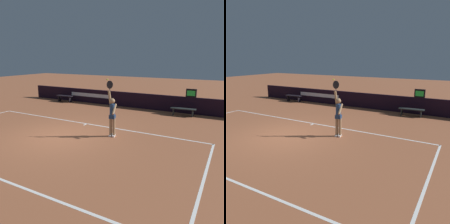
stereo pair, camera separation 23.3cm
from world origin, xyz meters
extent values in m
plane|color=#9C5737|center=(0.00, 0.00, 0.00)|extent=(60.00, 60.00, 0.00)
cube|color=white|center=(0.00, 2.11, 0.00)|extent=(12.10, 0.09, 0.00)
cube|color=white|center=(6.05, -0.76, 0.00)|extent=(0.09, 5.81, 0.00)
cube|color=white|center=(0.00, 1.96, 0.00)|extent=(0.09, 0.30, 0.00)
cube|color=black|center=(0.00, 6.89, 0.51)|extent=(16.58, 0.16, 1.02)
cube|color=silver|center=(-2.94, 6.81, 0.59)|extent=(3.44, 0.01, 0.26)
cube|color=black|center=(4.29, 6.89, 1.27)|extent=(0.60, 0.16, 0.50)
cube|color=#33E54C|center=(4.29, 6.81, 1.27)|extent=(0.47, 0.01, 0.31)
cylinder|color=#A37C55|center=(2.14, 1.06, 0.42)|extent=(0.12, 0.12, 0.84)
cylinder|color=#A37C55|center=(1.99, 1.04, 0.42)|extent=(0.12, 0.12, 0.84)
cube|color=white|center=(2.14, 1.04, 0.04)|extent=(0.14, 0.25, 0.07)
cube|color=white|center=(1.99, 1.02, 0.04)|extent=(0.14, 0.25, 0.07)
cylinder|color=navy|center=(2.06, 1.05, 1.14)|extent=(0.22, 0.22, 0.60)
cube|color=navy|center=(2.06, 1.05, 0.88)|extent=(0.28, 0.25, 0.16)
sphere|color=#A37C55|center=(2.06, 1.05, 1.57)|extent=(0.22, 0.22, 0.22)
cylinder|color=#A37C55|center=(1.95, 1.03, 1.72)|extent=(0.19, 0.12, 0.57)
cylinder|color=#A37C55|center=(2.18, 1.01, 1.24)|extent=(0.17, 0.44, 0.43)
ellipsoid|color=black|center=(1.95, 1.03, 2.25)|extent=(0.32, 0.08, 0.37)
cylinder|color=black|center=(1.95, 1.03, 2.06)|extent=(0.03, 0.03, 0.18)
sphere|color=#C8E431|center=(1.83, 1.04, 2.45)|extent=(0.07, 0.07, 0.07)
cube|color=black|center=(-4.90, 6.24, 0.47)|extent=(1.35, 0.45, 0.05)
cube|color=black|center=(-5.41, 6.21, 0.23)|extent=(0.08, 0.32, 0.47)
cube|color=black|center=(-4.39, 6.28, 0.23)|extent=(0.08, 0.32, 0.47)
cube|color=#212727|center=(4.03, 6.17, 0.42)|extent=(1.45, 0.45, 0.05)
cube|color=#212727|center=(3.48, 6.14, 0.21)|extent=(0.08, 0.32, 0.42)
cube|color=#212727|center=(4.57, 6.20, 0.21)|extent=(0.08, 0.32, 0.42)
camera|label=1|loc=(6.52, -7.22, 3.36)|focal=36.43mm
camera|label=2|loc=(6.72, -7.10, 3.36)|focal=36.43mm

